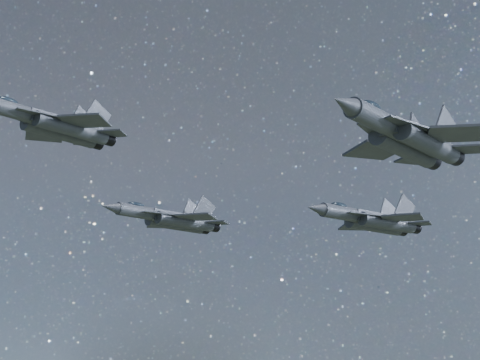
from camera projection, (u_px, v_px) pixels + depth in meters
jet_lead at (54, 124)px, 65.05m from camera, size 15.58×10.48×3.93m
jet_left at (171, 219)px, 89.91m from camera, size 17.50×12.03×4.39m
jet_right at (407, 138)px, 54.88m from camera, size 17.38×11.63×4.40m
jet_slot at (373, 220)px, 83.62m from camera, size 17.65×12.34×4.45m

